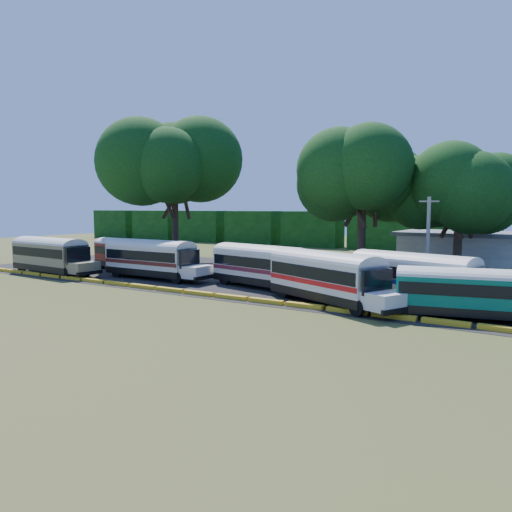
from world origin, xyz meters
The scene contains 16 objects.
ground centered at (0.00, 0.00, 0.00)m, with size 160.00×160.00×0.00m, color #314617.
asphalt_strip centered at (1.00, 12.00, 0.01)m, with size 64.00×24.00×0.02m, color black.
curb centered at (0.00, 1.00, 0.15)m, with size 53.70×0.45×0.30m.
terminal_building centered at (18.00, 30.00, 2.03)m, with size 19.00×9.00×4.00m.
treeline_backdrop centered at (0.00, 48.00, 3.00)m, with size 130.00×4.00×6.00m.
bus_beige centered at (-18.52, 2.42, 2.11)m, with size 11.35×3.47×3.68m.
bus_red centered at (-14.44, 8.57, 1.93)m, with size 10.53×4.37×3.37m.
bus_cream_west centered at (-7.71, 5.48, 2.08)m, with size 11.23×2.93×3.68m.
bus_cream_east centered at (3.69, 6.58, 2.02)m, with size 11.20×4.97×3.58m.
bus_white_red centered at (11.17, 3.07, 2.07)m, with size 11.27×6.94×3.65m.
bus_white_blue centered at (16.26, 6.63, 1.99)m, with size 11.04×5.40×3.53m.
bus_teal centered at (20.27, 3.11, 1.78)m, with size 9.71×4.24×3.10m.
tree_west centered at (-14.79, 16.68, 11.78)m, with size 13.04×13.04×16.59m.
tree_center centered at (7.69, 18.79, 10.58)m, with size 10.49×10.49×14.48m.
tree_east centered at (15.96, 22.61, 8.42)m, with size 10.13×10.13×12.17m.
utility_pole centered at (15.23, 13.98, 3.88)m, with size 1.60×0.30×7.54m.
Camera 1 is at (25.37, -28.27, 6.68)m, focal length 35.00 mm.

